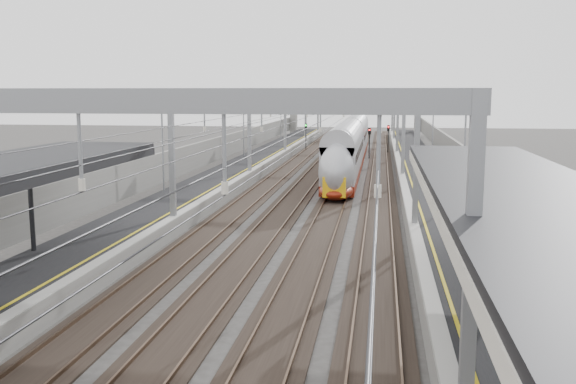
% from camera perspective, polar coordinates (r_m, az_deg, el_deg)
% --- Properties ---
extents(platform_left, '(4.00, 120.00, 1.00)m').
position_cam_1_polar(platform_left, '(57.07, -4.49, 1.77)').
color(platform_left, black).
rests_on(platform_left, ground).
extents(platform_right, '(4.00, 120.00, 1.00)m').
position_cam_1_polar(platform_right, '(55.78, 11.77, 1.45)').
color(platform_right, black).
rests_on(platform_right, ground).
extents(tracks, '(11.40, 140.00, 0.20)m').
position_cam_1_polar(tracks, '(55.91, 3.54, 1.17)').
color(tracks, black).
rests_on(tracks, ground).
extents(overhead_line, '(13.00, 140.00, 6.60)m').
position_cam_1_polar(overhead_line, '(62.02, 4.11, 7.57)').
color(overhead_line, gray).
rests_on(overhead_line, platform_left).
extents(canopy_right, '(4.40, 30.00, 4.24)m').
position_cam_1_polar(canopy_right, '(13.88, 22.68, -1.93)').
color(canopy_right, black).
rests_on(canopy_right, platform_right).
extents(overbridge, '(22.00, 2.20, 6.90)m').
position_cam_1_polar(overbridge, '(110.34, 5.97, 7.67)').
color(overbridge, slate).
rests_on(overbridge, ground).
extents(wall_left, '(0.30, 120.00, 3.20)m').
position_cam_1_polar(wall_left, '(57.73, -7.60, 2.90)').
color(wall_left, slate).
rests_on(wall_left, ground).
extents(wall_right, '(0.30, 120.00, 3.20)m').
position_cam_1_polar(wall_right, '(55.94, 15.08, 2.49)').
color(wall_right, slate).
rests_on(wall_right, ground).
extents(train, '(2.49, 45.42, 3.95)m').
position_cam_1_polar(train, '(63.82, 5.53, 3.82)').
color(train, maroon).
rests_on(train, ground).
extents(signal_green, '(0.32, 0.32, 3.48)m').
position_cam_1_polar(signal_green, '(83.95, 1.61, 5.38)').
color(signal_green, black).
rests_on(signal_green, ground).
extents(signal_red_near, '(0.32, 0.32, 3.48)m').
position_cam_1_polar(signal_red_near, '(74.21, 7.25, 4.85)').
color(signal_red_near, black).
rests_on(signal_red_near, ground).
extents(signal_red_far, '(0.32, 0.32, 3.48)m').
position_cam_1_polar(signal_red_far, '(81.03, 8.90, 5.15)').
color(signal_red_far, black).
rests_on(signal_red_far, ground).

